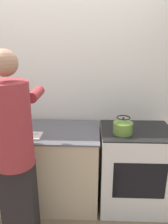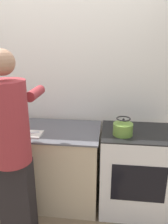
# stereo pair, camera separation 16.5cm
# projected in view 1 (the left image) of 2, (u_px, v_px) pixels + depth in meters

# --- Properties ---
(ground_plane) EXTENTS (12.00, 12.00, 0.00)m
(ground_plane) POSITION_uv_depth(u_px,v_px,m) (57.00, 219.00, 2.34)
(ground_plane) COLOR #7A664C
(wall_back) EXTENTS (8.00, 0.05, 2.60)m
(wall_back) POSITION_uv_depth(u_px,v_px,m) (62.00, 86.00, 2.61)
(wall_back) COLOR silver
(wall_back) RESTS_ON ground_plane
(counter) EXTENTS (1.66, 0.67, 0.89)m
(counter) POSITION_uv_depth(u_px,v_px,m) (27.00, 166.00, 2.52)
(counter) COLOR #C6B28E
(counter) RESTS_ON ground_plane
(oven) EXTENTS (0.75, 0.59, 0.93)m
(oven) POSITION_uv_depth(u_px,v_px,m) (134.00, 168.00, 2.44)
(oven) COLOR silver
(oven) RESTS_ON ground_plane
(person) EXTENTS (0.37, 0.61, 1.77)m
(person) POSITION_uv_depth(u_px,v_px,m) (14.00, 150.00, 1.80)
(person) COLOR black
(person) RESTS_ON ground_plane
(cutting_board) EXTENTS (0.32, 0.18, 0.02)m
(cutting_board) POSITION_uv_depth(u_px,v_px,m) (26.00, 136.00, 2.22)
(cutting_board) COLOR silver
(cutting_board) RESTS_ON counter
(knife) EXTENTS (0.23, 0.14, 0.01)m
(knife) POSITION_uv_depth(u_px,v_px,m) (26.00, 135.00, 2.20)
(knife) COLOR silver
(knife) RESTS_ON cutting_board
(kettle) EXTENTS (0.20, 0.20, 0.18)m
(kettle) POSITION_uv_depth(u_px,v_px,m) (123.00, 127.00, 2.19)
(kettle) COLOR olive
(kettle) RESTS_ON oven
(canister_jar) EXTENTS (0.16, 0.16, 0.14)m
(canister_jar) POSITION_uv_depth(u_px,v_px,m) (5.00, 124.00, 2.36)
(canister_jar) COLOR tan
(canister_jar) RESTS_ON counter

